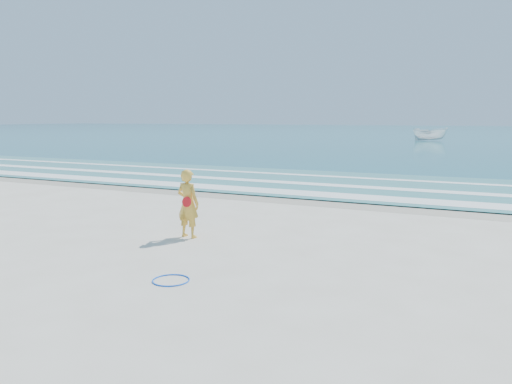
% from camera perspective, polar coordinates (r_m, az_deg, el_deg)
% --- Properties ---
extents(ground, '(400.00, 400.00, 0.00)m').
position_cam_1_polar(ground, '(11.52, -11.14, -7.42)').
color(ground, silver).
rests_on(ground, ground).
extents(wet_sand, '(400.00, 2.40, 0.00)m').
position_cam_1_polar(wet_sand, '(19.31, 5.00, -0.86)').
color(wet_sand, '#B2A893').
rests_on(wet_sand, ground).
extents(ocean, '(400.00, 190.00, 0.04)m').
position_cam_1_polar(ocean, '(114.08, 22.38, 6.29)').
color(ocean, '#19727F').
rests_on(ocean, ground).
extents(shallow, '(400.00, 10.00, 0.01)m').
position_cam_1_polar(shallow, '(24.00, 9.22, 1.00)').
color(shallow, '#59B7AD').
rests_on(shallow, ocean).
extents(foam_near, '(400.00, 1.40, 0.01)m').
position_cam_1_polar(foam_near, '(20.51, 6.29, -0.18)').
color(foam_near, white).
rests_on(foam_near, shallow).
extents(foam_mid, '(400.00, 0.90, 0.01)m').
position_cam_1_polar(foam_mid, '(23.24, 8.66, 0.79)').
color(foam_mid, white).
rests_on(foam_mid, shallow).
extents(foam_far, '(400.00, 0.60, 0.01)m').
position_cam_1_polar(foam_far, '(26.39, 10.76, 1.65)').
color(foam_far, white).
rests_on(foam_far, shallow).
extents(hoop, '(0.90, 0.90, 0.03)m').
position_cam_1_polar(hoop, '(9.93, -9.69, -9.90)').
color(hoop, blue).
rests_on(hoop, ground).
extents(boat, '(4.87, 2.59, 1.79)m').
position_cam_1_polar(boat, '(71.80, 19.26, 6.26)').
color(boat, white).
rests_on(boat, ocean).
extents(woman, '(0.70, 0.49, 1.80)m').
position_cam_1_polar(woman, '(13.16, -7.78, -1.31)').
color(woman, gold).
rests_on(woman, ground).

